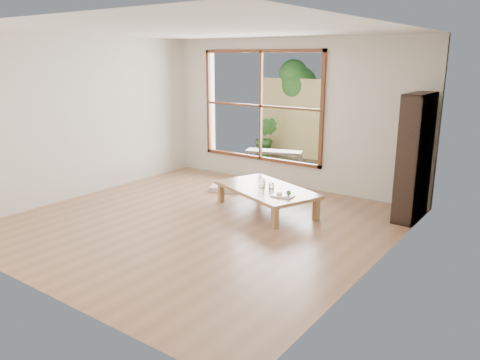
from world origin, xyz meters
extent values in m
plane|color=#9F704F|center=(0.00, 0.00, 0.00)|extent=(5.00, 5.00, 0.00)
cube|color=#AA7552|center=(0.45, 0.99, 0.33)|extent=(1.82, 1.42, 0.05)
cube|color=#AA7552|center=(-0.36, 0.90, 0.15)|extent=(0.10, 0.10, 0.30)
cube|color=#AA7552|center=(-0.09, 1.60, 0.15)|extent=(0.10, 0.10, 0.30)
cube|color=#AA7552|center=(0.99, 0.38, 0.15)|extent=(0.10, 0.10, 0.30)
cube|color=#AA7552|center=(1.26, 1.07, 0.15)|extent=(0.10, 0.10, 0.30)
cube|color=silver|center=(-0.74, 1.57, 0.04)|extent=(0.70, 0.70, 0.08)
cube|color=#2E2019|center=(2.34, 1.90, 0.90)|extent=(0.29, 0.81, 1.80)
cylinder|color=silver|center=(0.39, 0.95, 0.43)|extent=(0.08, 0.08, 0.15)
cylinder|color=silver|center=(0.54, 0.98, 0.40)|extent=(0.07, 0.07, 0.10)
cylinder|color=silver|center=(0.54, 1.01, 0.39)|extent=(0.06, 0.06, 0.08)
cylinder|color=silver|center=(0.32, 1.11, 0.39)|extent=(0.06, 0.06, 0.07)
cube|color=white|center=(0.88, 0.74, 0.36)|extent=(0.31, 0.23, 0.02)
sphere|color=#496D2B|center=(0.96, 0.78, 0.41)|extent=(0.07, 0.07, 0.07)
cube|color=orange|center=(0.85, 0.70, 0.38)|extent=(0.05, 0.05, 0.03)
cube|color=beige|center=(0.81, 0.77, 0.38)|extent=(0.07, 0.06, 0.02)
cylinder|color=silver|center=(0.92, 0.68, 0.38)|extent=(0.17, 0.02, 0.01)
cube|color=#393129|center=(-0.60, 3.56, 0.00)|extent=(2.80, 2.00, 0.05)
cube|color=#2E2019|center=(-0.88, 3.35, 0.37)|extent=(1.20, 0.70, 0.05)
cube|color=#2E2019|center=(-1.34, 3.05, 0.18)|extent=(0.08, 0.08, 0.32)
cube|color=#2E2019|center=(-1.43, 3.29, 0.18)|extent=(0.08, 0.08, 0.32)
cube|color=#2E2019|center=(-0.33, 3.40, 0.18)|extent=(0.08, 0.08, 0.32)
cube|color=#2E2019|center=(-0.41, 3.65, 0.18)|extent=(0.08, 0.08, 0.32)
cube|color=tan|center=(-0.60, 4.56, 0.90)|extent=(2.80, 0.06, 1.80)
imported|color=#306726|center=(0.43, 4.22, 0.47)|extent=(0.87, 0.78, 0.90)
imported|color=#306726|center=(-1.56, 4.10, 0.49)|extent=(0.59, 0.51, 0.94)
cylinder|color=#4C3D2D|center=(-1.30, 4.86, 0.80)|extent=(0.14, 0.14, 1.60)
sphere|color=#306726|center=(-1.18, 4.86, 1.65)|extent=(0.84, 0.84, 0.84)
sphere|color=#306726|center=(-1.45, 4.94, 1.45)|extent=(0.70, 0.70, 0.70)
sphere|color=#306726|center=(-1.27, 4.76, 1.90)|extent=(0.64, 0.64, 0.64)
camera|label=1|loc=(4.11, -4.77, 2.28)|focal=35.00mm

